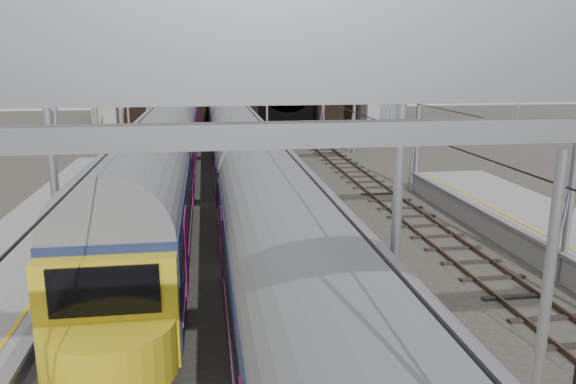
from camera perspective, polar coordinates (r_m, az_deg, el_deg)
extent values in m
cube|color=slate|center=(13.59, -26.99, -16.78)|extent=(0.35, 55.00, 0.12)
cube|color=#4C3828|center=(24.94, -14.70, -4.47)|extent=(0.08, 80.00, 0.16)
cube|color=#4C3828|center=(24.81, -11.39, -4.38)|extent=(0.08, 80.00, 0.16)
cube|color=black|center=(24.89, -13.04, -4.59)|extent=(2.40, 80.00, 0.14)
cube|color=#4C3828|center=(24.80, -5.46, -4.18)|extent=(0.08, 80.00, 0.16)
cube|color=#4C3828|center=(24.90, -2.14, -4.05)|extent=(0.08, 80.00, 0.16)
cube|color=black|center=(24.86, -3.80, -4.28)|extent=(2.40, 80.00, 0.14)
cube|color=#4C3828|center=(25.29, 3.64, -3.79)|extent=(0.08, 80.00, 0.16)
cube|color=#4C3828|center=(25.62, 6.80, -3.64)|extent=(0.08, 80.00, 0.16)
cube|color=black|center=(25.47, 5.23, -3.88)|extent=(2.40, 80.00, 0.14)
cube|color=#4C3828|center=(26.39, 12.18, -3.34)|extent=(0.08, 80.00, 0.16)
cube|color=#4C3828|center=(26.92, 15.06, -3.17)|extent=(0.08, 80.00, 0.16)
cube|color=black|center=(26.67, 13.63, -3.41)|extent=(2.40, 80.00, 0.14)
cylinder|color=gray|center=(17.55, -22.64, 0.67)|extent=(0.24, 0.24, 8.00)
cylinder|color=gray|center=(20.82, 27.08, 2.09)|extent=(0.24, 0.24, 8.00)
cube|color=gray|center=(17.05, 4.69, 13.51)|extent=(16.80, 0.28, 0.50)
cylinder|color=gray|center=(31.14, -16.51, 6.29)|extent=(0.24, 0.24, 8.00)
cylinder|color=gray|center=(33.09, 13.07, 6.89)|extent=(0.24, 0.24, 8.00)
cube|color=gray|center=(30.86, -1.31, 13.48)|extent=(16.80, 0.28, 0.50)
cylinder|color=gray|center=(44.98, -14.10, 8.47)|extent=(0.24, 0.24, 8.00)
cylinder|color=gray|center=(46.35, 6.76, 8.91)|extent=(0.24, 0.24, 8.00)
cube|color=gray|center=(44.78, -3.59, 13.43)|extent=(16.80, 0.28, 0.50)
cylinder|color=gray|center=(56.90, -12.96, 9.48)|extent=(0.24, 0.24, 8.00)
cylinder|color=gray|center=(57.99, 3.65, 9.86)|extent=(0.24, 0.24, 8.00)
cube|color=gray|center=(56.75, -4.65, 13.40)|extent=(16.80, 0.28, 0.50)
cube|color=black|center=(23.81, -13.74, 8.07)|extent=(0.03, 80.00, 0.03)
cube|color=black|center=(23.78, -4.00, 8.41)|extent=(0.03, 80.00, 0.03)
cube|color=black|center=(24.41, 5.50, 8.51)|extent=(0.03, 80.00, 0.03)
cube|color=black|center=(25.66, 14.30, 8.40)|extent=(0.03, 80.00, 0.03)
cube|color=#2F1E15|center=(60.98, -2.94, 10.51)|extent=(26.00, 2.00, 9.00)
cube|color=black|center=(60.45, 0.04, 8.69)|extent=(6.50, 0.10, 5.20)
cylinder|color=black|center=(60.30, 0.04, 11.16)|extent=(6.50, 0.10, 6.50)
cube|color=#2F1E15|center=(60.24, -14.34, 7.22)|extent=(6.00, 1.50, 3.00)
cube|color=gray|center=(55.41, -17.61, 9.21)|extent=(1.20, 2.50, 8.20)
cube|color=gray|center=(57.11, 8.36, 9.79)|extent=(1.20, 2.50, 8.20)
cube|color=#4D564E|center=(54.76, -4.52, 14.03)|extent=(28.00, 3.00, 1.40)
cube|color=gray|center=(54.78, -4.53, 14.97)|extent=(28.00, 3.00, 0.30)
cube|color=tan|center=(74.96, -13.62, 15.67)|extent=(14.00, 12.00, 22.00)
cube|color=gray|center=(88.65, -7.43, 14.22)|extent=(18.00, 14.00, 18.00)
cube|color=black|center=(37.11, -5.41, 2.14)|extent=(2.28, 67.66, 0.70)
cube|color=#142149|center=(36.79, -5.48, 5.12)|extent=(2.91, 67.66, 2.60)
cylinder|color=slate|center=(36.62, -5.53, 7.13)|extent=(2.85, 67.16, 2.85)
cube|color=black|center=(36.73, -5.50, 5.76)|extent=(2.93, 66.46, 0.78)
cube|color=#DE457D|center=(36.90, -5.46, 4.00)|extent=(2.93, 66.66, 0.12)
cube|color=black|center=(47.28, -10.96, 4.39)|extent=(2.38, 70.32, 0.70)
cube|color=#142149|center=(47.02, -11.06, 6.79)|extent=(3.02, 70.32, 2.70)
cylinder|color=slate|center=(46.88, -11.14, 8.43)|extent=(2.96, 69.82, 2.96)
cube|color=black|center=(46.97, -11.09, 7.32)|extent=(3.04, 69.12, 0.81)
cube|color=#DE457D|center=(47.10, -11.02, 5.88)|extent=(3.04, 69.32, 0.13)
cube|color=gold|center=(12.73, -17.83, -11.91)|extent=(2.96, 0.60, 2.50)
cube|color=black|center=(12.32, -18.16, -9.54)|extent=(2.27, 0.08, 1.08)
cube|color=black|center=(8.40, 4.37, -10.92)|extent=(0.36, 0.29, 0.82)
sphere|color=red|center=(8.21, 4.58, -10.10)|extent=(0.16, 0.16, 0.16)
cube|color=blue|center=(15.00, 0.02, -16.58)|extent=(0.98, 0.70, 0.11)
cube|color=blue|center=(15.33, 1.78, -15.95)|extent=(0.88, 0.74, 0.09)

